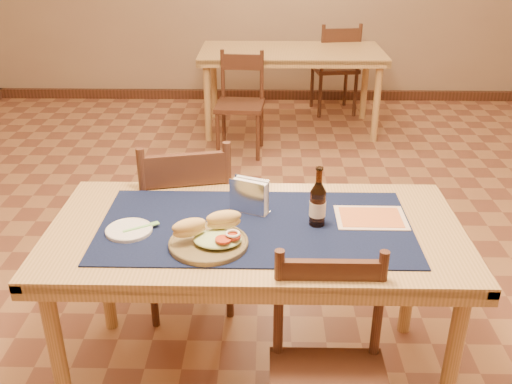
{
  "coord_description": "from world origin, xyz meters",
  "views": [
    {
      "loc": [
        0.04,
        -2.73,
        1.83
      ],
      "look_at": [
        0.0,
        -0.7,
        0.85
      ],
      "focal_mm": 40.0,
      "sensor_mm": 36.0,
      "label": 1
    }
  ],
  "objects_px": {
    "main_table": "(255,245)",
    "sandwich_plate": "(210,238)",
    "napkin_holder": "(249,197)",
    "chair_main_far": "(186,221)",
    "back_table": "(291,59)",
    "chair_main_near": "(329,379)",
    "beer_bottle": "(318,204)"
  },
  "relations": [
    {
      "from": "back_table",
      "to": "napkin_holder",
      "type": "bearing_deg",
      "value": -95.12
    },
    {
      "from": "chair_main_near",
      "to": "beer_bottle",
      "type": "bearing_deg",
      "value": 92.15
    },
    {
      "from": "back_table",
      "to": "sandwich_plate",
      "type": "height_order",
      "value": "sandwich_plate"
    },
    {
      "from": "back_table",
      "to": "chair_main_near",
      "type": "bearing_deg",
      "value": -90.02
    },
    {
      "from": "chair_main_far",
      "to": "chair_main_near",
      "type": "bearing_deg",
      "value": -58.78
    },
    {
      "from": "main_table",
      "to": "chair_main_near",
      "type": "relative_size",
      "value": 1.87
    },
    {
      "from": "chair_main_far",
      "to": "napkin_holder",
      "type": "bearing_deg",
      "value": -50.92
    },
    {
      "from": "main_table",
      "to": "sandwich_plate",
      "type": "height_order",
      "value": "sandwich_plate"
    },
    {
      "from": "main_table",
      "to": "back_table",
      "type": "distance_m",
      "value": 3.3
    },
    {
      "from": "beer_bottle",
      "to": "napkin_holder",
      "type": "relative_size",
      "value": 1.4
    },
    {
      "from": "main_table",
      "to": "napkin_holder",
      "type": "height_order",
      "value": "napkin_holder"
    },
    {
      "from": "back_table",
      "to": "napkin_holder",
      "type": "relative_size",
      "value": 9.72
    },
    {
      "from": "main_table",
      "to": "back_table",
      "type": "relative_size",
      "value": 0.97
    },
    {
      "from": "main_table",
      "to": "sandwich_plate",
      "type": "distance_m",
      "value": 0.25
    },
    {
      "from": "back_table",
      "to": "beer_bottle",
      "type": "bearing_deg",
      "value": -90.35
    },
    {
      "from": "main_table",
      "to": "napkin_holder",
      "type": "distance_m",
      "value": 0.19
    },
    {
      "from": "back_table",
      "to": "chair_main_far",
      "type": "xyz_separation_m",
      "value": [
        -0.61,
        -2.77,
        -0.18
      ]
    },
    {
      "from": "back_table",
      "to": "chair_main_near",
      "type": "distance_m",
      "value": 3.78
    },
    {
      "from": "chair_main_near",
      "to": "sandwich_plate",
      "type": "relative_size",
      "value": 2.96
    },
    {
      "from": "napkin_holder",
      "to": "chair_main_far",
      "type": "bearing_deg",
      "value": 129.08
    },
    {
      "from": "back_table",
      "to": "chair_main_near",
      "type": "height_order",
      "value": "chair_main_near"
    },
    {
      "from": "back_table",
      "to": "beer_bottle",
      "type": "distance_m",
      "value": 3.28
    },
    {
      "from": "sandwich_plate",
      "to": "napkin_holder",
      "type": "xyz_separation_m",
      "value": [
        0.13,
        0.26,
        0.04
      ]
    },
    {
      "from": "main_table",
      "to": "back_table",
      "type": "xyz_separation_m",
      "value": [
        0.26,
        3.29,
        0.0
      ]
    },
    {
      "from": "sandwich_plate",
      "to": "beer_bottle",
      "type": "relative_size",
      "value": 1.21
    },
    {
      "from": "sandwich_plate",
      "to": "main_table",
      "type": "bearing_deg",
      "value": 43.26
    },
    {
      "from": "chair_main_far",
      "to": "napkin_holder",
      "type": "xyz_separation_m",
      "value": [
        0.32,
        -0.4,
        0.33
      ]
    },
    {
      "from": "chair_main_near",
      "to": "napkin_holder",
      "type": "height_order",
      "value": "napkin_holder"
    },
    {
      "from": "chair_main_near",
      "to": "sandwich_plate",
      "type": "bearing_deg",
      "value": 140.83
    },
    {
      "from": "chair_main_near",
      "to": "napkin_holder",
      "type": "bearing_deg",
      "value": 115.17
    },
    {
      "from": "chair_main_far",
      "to": "sandwich_plate",
      "type": "distance_m",
      "value": 0.75
    },
    {
      "from": "back_table",
      "to": "chair_main_far",
      "type": "bearing_deg",
      "value": -102.35
    }
  ]
}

